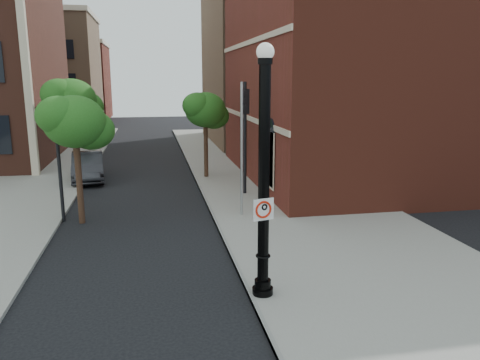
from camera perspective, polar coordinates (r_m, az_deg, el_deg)
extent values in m
plane|color=black|center=(12.75, -8.42, -14.09)|extent=(120.00, 120.00, 0.00)
cube|color=gray|center=(23.03, 5.49, -1.77)|extent=(8.00, 60.00, 0.12)
cube|color=gray|center=(31.18, -26.76, 0.67)|extent=(10.00, 50.00, 0.12)
cube|color=gray|center=(22.27, -4.32, -2.21)|extent=(0.10, 60.00, 0.14)
cube|color=maroon|center=(30.23, 22.42, 12.09)|extent=(22.00, 16.00, 12.00)
cube|color=black|center=(21.42, 3.67, 2.50)|extent=(0.08, 1.40, 2.40)
cube|color=beige|center=(26.06, 0.97, 7.60)|extent=(0.06, 16.00, 0.25)
cube|color=beige|center=(26.04, 1.01, 16.40)|extent=(0.06, 16.00, 0.25)
cube|color=beige|center=(29.23, -24.76, 13.89)|extent=(0.40, 0.40, 14.00)
cube|color=#946E51|center=(56.64, -23.22, 11.70)|extent=(12.00, 12.00, 12.00)
cube|color=maroon|center=(70.40, -20.77, 11.01)|extent=(12.00, 12.00, 10.00)
cube|color=#946E51|center=(44.56, 11.01, 13.84)|extent=(22.00, 14.00, 14.00)
cylinder|color=black|center=(12.60, 2.77, -13.55)|extent=(0.55, 0.55, 0.29)
cylinder|color=black|center=(12.49, 2.78, -12.55)|extent=(0.43, 0.43, 0.24)
cylinder|color=black|center=(11.61, 2.92, -0.23)|extent=(0.29, 0.29, 5.66)
torus|color=black|center=(12.19, 2.82, -9.22)|extent=(0.39, 0.39, 0.06)
cylinder|color=black|center=(11.34, 3.09, 14.26)|extent=(0.35, 0.35, 0.15)
sphere|color=silver|center=(11.35, 3.10, 15.34)|extent=(0.43, 0.43, 0.43)
cube|color=white|center=(11.62, 2.88, -3.61)|extent=(0.55, 0.16, 0.56)
cube|color=black|center=(11.55, 2.90, -2.38)|extent=(0.55, 0.14, 0.05)
cube|color=black|center=(11.69, 2.87, -4.82)|extent=(0.55, 0.14, 0.05)
cube|color=black|center=(11.50, 1.75, -3.76)|extent=(0.05, 0.02, 0.56)
cube|color=black|center=(11.73, 4.00, -3.46)|extent=(0.05, 0.02, 0.56)
torus|color=red|center=(11.62, 2.88, -3.61)|extent=(0.45, 0.16, 0.45)
cube|color=red|center=(11.62, 2.88, -3.61)|extent=(0.31, 0.08, 0.32)
cube|color=black|center=(11.59, 2.66, -3.64)|extent=(0.05, 0.02, 0.26)
torus|color=black|center=(11.61, 2.99, -3.31)|extent=(0.18, 0.09, 0.17)
cylinder|color=black|center=(11.55, 2.90, -2.41)|extent=(0.03, 0.03, 0.03)
imported|color=#29292E|center=(27.69, -18.06, 1.59)|extent=(2.17, 4.90, 1.56)
cylinder|color=black|center=(19.68, -21.20, 2.08)|extent=(0.14, 0.14, 4.86)
cube|color=black|center=(19.48, -21.57, 6.77)|extent=(0.38, 0.36, 1.01)
sphere|color=#E50505|center=(19.31, -21.89, 7.76)|extent=(0.18, 0.18, 0.18)
sphere|color=#FF8C00|center=(19.34, -21.81, 6.86)|extent=(0.18, 0.18, 0.18)
sphere|color=#00E519|center=(19.36, -21.74, 5.97)|extent=(0.18, 0.18, 0.18)
cylinder|color=black|center=(22.48, 0.61, 4.90)|extent=(0.16, 0.16, 5.48)
cube|color=black|center=(22.32, 0.62, 9.56)|extent=(0.37, 0.35, 1.14)
sphere|color=#E50505|center=(22.12, 0.67, 10.57)|extent=(0.21, 0.21, 0.21)
sphere|color=#FF8C00|center=(22.14, 0.67, 9.68)|extent=(0.21, 0.21, 0.21)
sphere|color=#00E519|center=(22.15, 0.67, 8.80)|extent=(0.21, 0.21, 0.21)
cylinder|color=#999999|center=(18.82, 0.20, 3.49)|extent=(0.11, 0.11, 5.51)
cylinder|color=#301E13|center=(19.28, -19.05, 0.37)|extent=(0.24, 0.24, 3.75)
ellipsoid|color=#215115|center=(18.98, -19.50, 6.71)|extent=(2.36, 2.36, 2.00)
ellipsoid|color=#215115|center=(19.37, -17.67, 5.82)|extent=(1.82, 1.82, 1.55)
ellipsoid|color=#215115|center=(18.72, -21.17, 7.34)|extent=(1.71, 1.71, 1.46)
cylinder|color=#301E13|center=(27.25, -19.48, 4.15)|extent=(0.24, 0.24, 4.21)
ellipsoid|color=#215115|center=(27.04, -19.84, 9.19)|extent=(2.64, 2.64, 2.25)
ellipsoid|color=#215115|center=(27.46, -18.38, 8.45)|extent=(2.04, 2.04, 1.74)
ellipsoid|color=#215115|center=(26.77, -21.17, 9.72)|extent=(1.92, 1.92, 1.63)
cylinder|color=#301E13|center=(26.64, -4.18, 4.05)|extent=(0.24, 0.24, 3.65)
ellipsoid|color=#215115|center=(26.42, -4.25, 8.54)|extent=(2.30, 2.30, 1.95)
ellipsoid|color=#215115|center=(26.93, -3.23, 7.84)|extent=(1.78, 1.78, 1.51)
ellipsoid|color=#215115|center=(26.05, -5.22, 9.04)|extent=(1.67, 1.67, 1.42)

